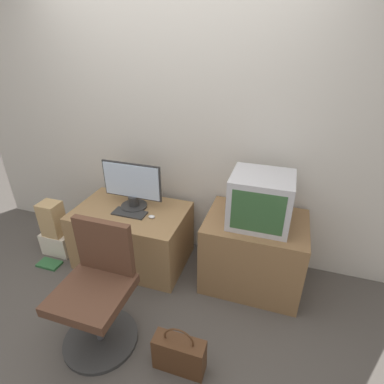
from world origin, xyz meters
name	(u,v)px	position (x,y,z in m)	size (l,w,h in m)	color
ground_plane	(116,347)	(0.00, 0.00, 0.00)	(12.00, 12.00, 0.00)	#4C4742
wall_back	(177,121)	(0.00, 1.32, 1.30)	(4.40, 0.05, 2.60)	beige
desk	(133,235)	(-0.32, 0.91, 0.28)	(1.01, 0.65, 0.56)	#937047
side_stand	(253,252)	(0.81, 0.97, 0.32)	(0.82, 0.61, 0.64)	olive
main_monitor	(132,186)	(-0.31, 0.98, 0.77)	(0.56, 0.24, 0.43)	#2D2D2D
keyboard	(130,213)	(-0.29, 0.85, 0.56)	(0.30, 0.13, 0.01)	#2D2D2D
mouse	(152,217)	(-0.07, 0.85, 0.57)	(0.06, 0.04, 0.03)	silver
crt_tv	(261,200)	(0.82, 0.94, 0.85)	(0.46, 0.41, 0.41)	#B7B7BC
office_chair	(98,295)	(-0.13, 0.07, 0.40)	(0.53, 0.53, 0.91)	#333333
cardboard_box_lower	(58,243)	(-1.10, 0.76, 0.11)	(0.30, 0.18, 0.22)	beige
cardboard_box_upper	(52,219)	(-1.10, 0.76, 0.40)	(0.19, 0.17, 0.35)	tan
handbag	(179,354)	(0.48, 0.01, 0.14)	(0.34, 0.12, 0.38)	#4C2D19
book	(49,264)	(-1.06, 0.56, 0.01)	(0.22, 0.13, 0.02)	#2D6638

